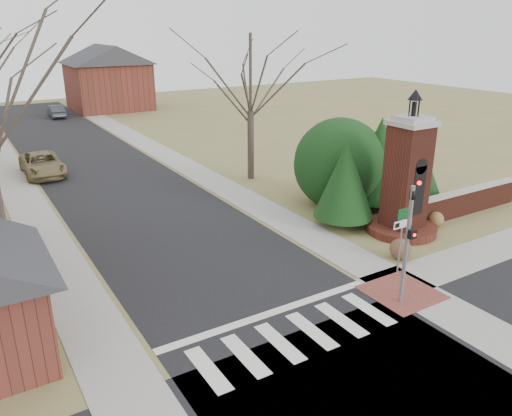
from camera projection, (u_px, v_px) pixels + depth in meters
ground at (312, 350)px, 14.66m from camera, size 120.00×120.00×0.00m
main_street at (104, 173)px, 32.27m from camera, size 8.00×70.00×0.01m
cross_street at (386, 414)px, 12.25m from camera, size 120.00×8.00×0.01m
crosswalk_zone at (296, 336)px, 15.29m from camera, size 8.00×2.20×0.02m
stop_bar at (269, 314)px, 16.50m from camera, size 8.00×0.35×0.02m
sidewalk_right_main at (179, 162)px, 34.82m from camera, size 2.00×60.00×0.02m
sidewalk_left at (17, 185)px, 29.72m from camera, size 2.00×60.00×0.02m
curb_apron at (402, 292)px, 17.81m from camera, size 2.40×2.40×0.02m
traffic_signal_pole at (409, 233)px, 16.33m from camera, size 0.28×0.41×4.50m
sign_post at (402, 229)px, 18.32m from camera, size 0.90×0.07×2.75m
brick_gate_monument at (406, 187)px, 22.32m from camera, size 3.20×3.20×6.47m
brick_garden_wall at (465, 201)px, 25.05m from camera, size 7.50×0.50×1.30m
house_distant_right at (108, 76)px, 55.74m from camera, size 8.80×8.80×7.30m
evergreen_near at (345, 179)px, 23.00m from camera, size 2.80×2.80×4.10m
evergreen_mid at (379, 158)px, 25.48m from camera, size 3.40×3.40×4.70m
evergreen_far at (420, 170)px, 25.90m from camera, size 2.40×2.40×3.30m
evergreen_mass at (340, 160)px, 25.85m from camera, size 4.80×4.80×4.80m
bare_tree_3 at (250, 67)px, 28.84m from camera, size 7.00×7.00×9.70m
pickup_truck at (42, 164)px, 31.63m from camera, size 2.35×5.03×1.39m
distant_car at (56, 111)px, 51.49m from camera, size 1.48×3.90×1.27m
dry_shrub_left at (400, 249)px, 20.24m from camera, size 0.87×0.87×0.87m
dry_shrub_right at (436, 219)px, 23.54m from camera, size 0.73×0.73×0.73m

